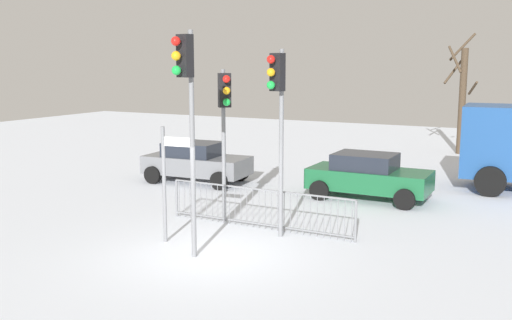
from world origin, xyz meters
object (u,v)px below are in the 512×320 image
object	(u,v)px
traffic_light_foreground_right	(225,111)
bare_tree_left	(462,97)
traffic_light_mid_left	(278,101)
car_green_mid	(368,176)
car_grey_far	(196,161)
traffic_light_rear_left	(187,94)
direction_sign_post	(166,178)

from	to	relation	value
traffic_light_foreground_right	bare_tree_left	bearing A→B (deg)	-145.97
traffic_light_mid_left	car_green_mid	world-z (taller)	traffic_light_mid_left
traffic_light_foreground_right	traffic_light_mid_left	size ratio (longest dim) A/B	0.89
car_green_mid	traffic_light_foreground_right	bearing A→B (deg)	-120.05
traffic_light_mid_left	car_green_mid	bearing A→B (deg)	-85.33
car_grey_far	bare_tree_left	bearing A→B (deg)	53.14
traffic_light_rear_left	car_grey_far	distance (m)	8.97
direction_sign_post	car_grey_far	bearing A→B (deg)	111.39
traffic_light_rear_left	traffic_light_mid_left	distance (m)	2.55
traffic_light_rear_left	car_grey_far	size ratio (longest dim) A/B	1.28
traffic_light_foreground_right	car_grey_far	distance (m)	6.11
traffic_light_mid_left	traffic_light_foreground_right	bearing A→B (deg)	-5.40
traffic_light_mid_left	direction_sign_post	xyz separation A→B (m)	(-2.22, -1.55, -1.81)
traffic_light_mid_left	direction_sign_post	world-z (taller)	traffic_light_mid_left
car_green_mid	direction_sign_post	bearing A→B (deg)	-113.91
direction_sign_post	bare_tree_left	world-z (taller)	bare_tree_left
traffic_light_rear_left	direction_sign_post	world-z (taller)	traffic_light_rear_left
traffic_light_foreground_right	car_grey_far	world-z (taller)	traffic_light_foreground_right
traffic_light_foreground_right	car_green_mid	xyz separation A→B (m)	(2.63, 4.53, -2.28)
traffic_light_rear_left	traffic_light_foreground_right	size ratio (longest dim) A/B	1.21
car_green_mid	traffic_light_rear_left	bearing A→B (deg)	-103.75
traffic_light_rear_left	traffic_light_mid_left	world-z (taller)	traffic_light_rear_left
traffic_light_foreground_right	car_grey_far	xyz separation A→B (m)	(-3.74, 4.26, -2.28)
traffic_light_mid_left	car_green_mid	size ratio (longest dim) A/B	1.22
traffic_light_mid_left	bare_tree_left	xyz separation A→B (m)	(1.88, 16.51, -0.67)
direction_sign_post	car_green_mid	bearing A→B (deg)	59.56
traffic_light_foreground_right	bare_tree_left	size ratio (longest dim) A/B	0.72
traffic_light_mid_left	direction_sign_post	distance (m)	3.26
direction_sign_post	car_grey_far	size ratio (longest dim) A/B	0.72
traffic_light_rear_left	car_grey_far	xyz separation A→B (m)	(-4.53, 7.18, -2.90)
car_grey_far	car_green_mid	xyz separation A→B (m)	(6.38, 0.27, 0.00)
direction_sign_post	traffic_light_rear_left	bearing A→B (deg)	-39.70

